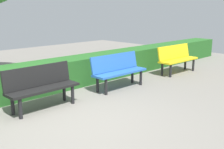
# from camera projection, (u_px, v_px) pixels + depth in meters

# --- Properties ---
(ground_plane) EXTENTS (18.86, 18.86, 0.00)m
(ground_plane) POSITION_uv_depth(u_px,v_px,m) (72.00, 120.00, 5.07)
(ground_plane) COLOR gray
(bench_yellow) EXTENTS (1.57, 0.49, 0.86)m
(bench_yellow) POSITION_uv_depth(u_px,v_px,m) (177.00, 58.00, 8.71)
(bench_yellow) COLOR yellow
(bench_yellow) RESTS_ON ground_plane
(bench_blue) EXTENTS (1.56, 0.47, 0.86)m
(bench_blue) POSITION_uv_depth(u_px,v_px,m) (118.00, 69.00, 7.03)
(bench_blue) COLOR blue
(bench_blue) RESTS_ON ground_plane
(bench_black) EXTENTS (1.50, 0.48, 0.86)m
(bench_black) POSITION_uv_depth(u_px,v_px,m) (41.00, 85.00, 5.59)
(bench_black) COLOR black
(bench_black) RESTS_ON ground_plane
(hedge_row) EXTENTS (14.86, 0.79, 0.71)m
(hedge_row) POSITION_uv_depth(u_px,v_px,m) (59.00, 74.00, 7.06)
(hedge_row) COLOR #266023
(hedge_row) RESTS_ON ground_plane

